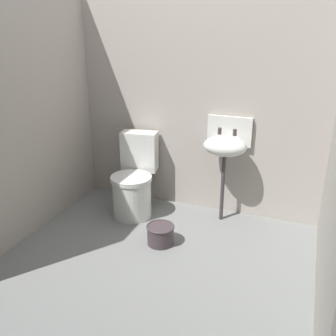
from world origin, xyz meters
TOP-DOWN VIEW (x-y plane):
  - ground_plane at (0.00, 0.00)m, footprint 2.83×2.46m
  - wall_back at (0.00, 1.08)m, footprint 2.83×0.10m
  - wall_left at (-1.26, 0.10)m, footprint 0.10×2.26m
  - toilet_near_wall at (-0.53, 0.68)m, footprint 0.47×0.64m
  - sink at (0.33, 0.87)m, footprint 0.42×0.35m
  - bucket at (-0.06, 0.22)m, footprint 0.25×0.25m

SIDE VIEW (x-z plane):
  - ground_plane at x=0.00m, z-range -0.08..0.00m
  - bucket at x=-0.06m, z-range 0.00..0.18m
  - toilet_near_wall at x=-0.53m, z-range -0.07..0.71m
  - sink at x=0.33m, z-range 0.26..1.25m
  - wall_back at x=0.00m, z-range 0.00..2.17m
  - wall_left at x=-1.26m, z-range 0.00..2.17m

